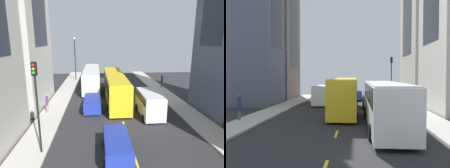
% 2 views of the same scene
% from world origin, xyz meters
% --- Properties ---
extents(ground_plane, '(41.87, 41.87, 0.00)m').
position_xyz_m(ground_plane, '(0.00, 0.00, 0.00)').
color(ground_plane, '#28282B').
extents(sidewalk_west, '(2.61, 44.00, 0.15)m').
position_xyz_m(sidewalk_west, '(-7.63, 0.00, 0.07)').
color(sidewalk_west, '#B2ADA3').
rests_on(sidewalk_west, ground).
extents(sidewalk_east, '(2.61, 44.00, 0.15)m').
position_xyz_m(sidewalk_east, '(7.63, 0.00, 0.07)').
color(sidewalk_east, '#B2ADA3').
rests_on(sidewalk_east, ground).
extents(lane_stripe_1, '(0.16, 2.00, 0.01)m').
position_xyz_m(lane_stripe_1, '(0.00, -15.00, 0.01)').
color(lane_stripe_1, yellow).
rests_on(lane_stripe_1, ground).
extents(lane_stripe_2, '(0.16, 2.00, 0.01)m').
position_xyz_m(lane_stripe_2, '(0.00, -9.00, 0.01)').
color(lane_stripe_2, yellow).
rests_on(lane_stripe_2, ground).
extents(lane_stripe_3, '(0.16, 2.00, 0.01)m').
position_xyz_m(lane_stripe_3, '(0.00, -3.00, 0.01)').
color(lane_stripe_3, yellow).
rests_on(lane_stripe_3, ground).
extents(lane_stripe_4, '(0.16, 2.00, 0.01)m').
position_xyz_m(lane_stripe_4, '(0.00, 3.00, 0.01)').
color(lane_stripe_4, yellow).
rests_on(lane_stripe_4, ground).
extents(lane_stripe_5, '(0.16, 2.00, 0.01)m').
position_xyz_m(lane_stripe_5, '(0.00, 9.00, 0.01)').
color(lane_stripe_5, yellow).
rests_on(lane_stripe_5, ground).
extents(lane_stripe_6, '(0.16, 2.00, 0.01)m').
position_xyz_m(lane_stripe_6, '(0.00, 15.00, 0.01)').
color(lane_stripe_6, yellow).
rests_on(lane_stripe_6, ground).
extents(lane_stripe_7, '(0.16, 2.00, 0.01)m').
position_xyz_m(lane_stripe_7, '(0.00, 21.00, 0.01)').
color(lane_stripe_7, yellow).
rests_on(lane_stripe_7, ground).
extents(city_bus_white, '(2.80, 12.92, 3.35)m').
position_xyz_m(city_bus_white, '(-3.46, 6.44, 2.01)').
color(city_bus_white, silver).
rests_on(city_bus_white, ground).
extents(streetcar_yellow, '(2.70, 13.81, 3.59)m').
position_xyz_m(streetcar_yellow, '(-0.13, -0.70, 2.12)').
color(streetcar_yellow, yellow).
rests_on(streetcar_yellow, ground).
extents(delivery_van_white, '(2.25, 5.23, 2.58)m').
position_xyz_m(delivery_van_white, '(3.08, -6.49, 1.51)').
color(delivery_van_white, white).
rests_on(delivery_van_white, ground).
extents(car_blue_0, '(2.08, 4.34, 1.53)m').
position_xyz_m(car_blue_0, '(-3.15, -4.37, 0.90)').
color(car_blue_0, '#2338AD').
rests_on(car_blue_0, ground).
extents(car_blue_1, '(1.95, 4.35, 1.53)m').
position_xyz_m(car_blue_1, '(-1.28, -13.94, 0.91)').
color(car_blue_1, '#2338AD').
rests_on(car_blue_1, ground).
extents(pedestrian_walking_far, '(0.32, 0.32, 2.16)m').
position_xyz_m(pedestrian_walking_far, '(8.48, 5.32, 1.30)').
color(pedestrian_walking_far, '#336B38').
rests_on(pedestrian_walking_far, ground).
extents(pedestrian_crossing_near, '(0.28, 0.28, 2.15)m').
position_xyz_m(pedestrian_crossing_near, '(-8.13, -5.29, 1.32)').
color(pedestrian_crossing_near, gray).
rests_on(pedestrian_crossing_near, ground).
extents(traffic_light_near_corner, '(0.32, 0.44, 6.58)m').
position_xyz_m(traffic_light_near_corner, '(-6.72, -13.11, 4.67)').
color(traffic_light_near_corner, black).
rests_on(traffic_light_near_corner, ground).
extents(streetlamp_near, '(0.44, 0.44, 8.39)m').
position_xyz_m(streetlamp_near, '(-6.82, 12.82, 5.18)').
color(streetlamp_near, black).
rests_on(streetlamp_near, ground).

